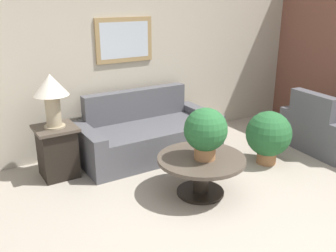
{
  "coord_description": "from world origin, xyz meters",
  "views": [
    {
      "loc": [
        -2.44,
        -2.04,
        2.11
      ],
      "look_at": [
        -0.16,
        1.65,
        0.58
      ],
      "focal_mm": 40.0,
      "sensor_mm": 36.0,
      "label": 1
    }
  ],
  "objects_px": {
    "potted_plant_floor": "(268,135)",
    "table_lamp": "(51,91)",
    "armchair": "(328,130)",
    "side_table": "(57,151)",
    "potted_plant_on_table": "(206,131)",
    "coffee_table": "(201,167)",
    "couch_main": "(148,135)"
  },
  "relations": [
    {
      "from": "coffee_table",
      "to": "table_lamp",
      "type": "bearing_deg",
      "value": 133.7
    },
    {
      "from": "table_lamp",
      "to": "potted_plant_floor",
      "type": "height_order",
      "value": "table_lamp"
    },
    {
      "from": "side_table",
      "to": "potted_plant_floor",
      "type": "relative_size",
      "value": 0.9
    },
    {
      "from": "armchair",
      "to": "potted_plant_floor",
      "type": "relative_size",
      "value": 1.65
    },
    {
      "from": "couch_main",
      "to": "potted_plant_floor",
      "type": "distance_m",
      "value": 1.62
    },
    {
      "from": "table_lamp",
      "to": "potted_plant_floor",
      "type": "relative_size",
      "value": 0.9
    },
    {
      "from": "armchair",
      "to": "side_table",
      "type": "bearing_deg",
      "value": 77.4
    },
    {
      "from": "coffee_table",
      "to": "table_lamp",
      "type": "xyz_separation_m",
      "value": [
        -1.22,
        1.27,
        0.75
      ]
    },
    {
      "from": "potted_plant_floor",
      "to": "coffee_table",
      "type": "bearing_deg",
      "value": -171.12
    },
    {
      "from": "potted_plant_on_table",
      "to": "potted_plant_floor",
      "type": "xyz_separation_m",
      "value": [
        1.21,
        0.23,
        -0.36
      ]
    },
    {
      "from": "table_lamp",
      "to": "coffee_table",
      "type": "bearing_deg",
      "value": -46.3
    },
    {
      "from": "table_lamp",
      "to": "potted_plant_on_table",
      "type": "distance_m",
      "value": 1.83
    },
    {
      "from": "potted_plant_floor",
      "to": "couch_main",
      "type": "bearing_deg",
      "value": 137.82
    },
    {
      "from": "potted_plant_on_table",
      "to": "armchair",
      "type": "bearing_deg",
      "value": 3.65
    },
    {
      "from": "couch_main",
      "to": "potted_plant_floor",
      "type": "bearing_deg",
      "value": -42.18
    },
    {
      "from": "table_lamp",
      "to": "potted_plant_floor",
      "type": "bearing_deg",
      "value": -23.92
    },
    {
      "from": "armchair",
      "to": "side_table",
      "type": "relative_size",
      "value": 1.84
    },
    {
      "from": "armchair",
      "to": "table_lamp",
      "type": "relative_size",
      "value": 1.84
    },
    {
      "from": "coffee_table",
      "to": "table_lamp",
      "type": "distance_m",
      "value": 1.91
    },
    {
      "from": "armchair",
      "to": "table_lamp",
      "type": "distance_m",
      "value": 3.83
    },
    {
      "from": "side_table",
      "to": "table_lamp",
      "type": "height_order",
      "value": "table_lamp"
    },
    {
      "from": "table_lamp",
      "to": "potted_plant_on_table",
      "type": "height_order",
      "value": "table_lamp"
    },
    {
      "from": "potted_plant_on_table",
      "to": "potted_plant_floor",
      "type": "relative_size",
      "value": 0.8
    },
    {
      "from": "potted_plant_floor",
      "to": "potted_plant_on_table",
      "type": "bearing_deg",
      "value": -169.14
    },
    {
      "from": "armchair",
      "to": "coffee_table",
      "type": "distance_m",
      "value": 2.35
    },
    {
      "from": "potted_plant_floor",
      "to": "table_lamp",
      "type": "bearing_deg",
      "value": 156.08
    },
    {
      "from": "table_lamp",
      "to": "potted_plant_floor",
      "type": "distance_m",
      "value": 2.75
    },
    {
      "from": "armchair",
      "to": "side_table",
      "type": "xyz_separation_m",
      "value": [
        -3.57,
        1.16,
        0.05
      ]
    },
    {
      "from": "armchair",
      "to": "table_lamp",
      "type": "height_order",
      "value": "table_lamp"
    },
    {
      "from": "couch_main",
      "to": "coffee_table",
      "type": "relative_size",
      "value": 1.98
    },
    {
      "from": "side_table",
      "to": "potted_plant_floor",
      "type": "xyz_separation_m",
      "value": [
        2.44,
        -1.08,
        0.07
      ]
    },
    {
      "from": "couch_main",
      "to": "armchair",
      "type": "height_order",
      "value": "same"
    }
  ]
}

